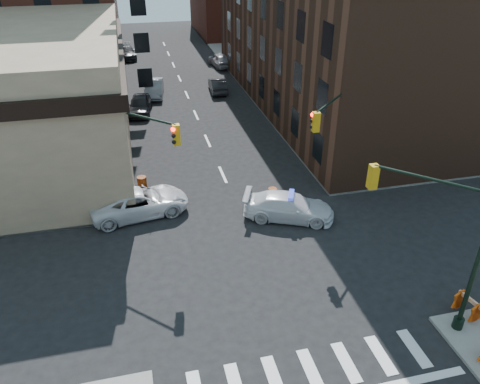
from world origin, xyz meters
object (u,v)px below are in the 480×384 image
police_car (289,207)px  parked_car_enear (218,85)px  parked_car_wfar (154,88)px  barricade_se_a (468,306)px  barrel_bank (142,184)px  pickup (139,202)px  barricade_nw_a (113,210)px  pedestrian_a (102,205)px  barrel_road (272,195)px  parked_car_wnear (140,105)px  pedestrian_b (87,208)px

police_car → parked_car_enear: police_car is taller
parked_car_wfar → parked_car_enear: parked_car_wfar is taller
parked_car_enear → barricade_se_a: bearing=100.7°
parked_car_wfar → barrel_bank: parked_car_wfar is taller
police_car → pickup: 8.80m
parked_car_wfar → barricade_nw_a: (-4.17, -22.45, -0.15)m
police_car → pedestrian_a: pedestrian_a is taller
barrel_road → barricade_se_a: bearing=-64.5°
pedestrian_a → parked_car_wfar: bearing=102.1°
police_car → parked_car_wfar: 25.36m
pickup → pedestrian_a: bearing=87.0°
pickup → pedestrian_a: pedestrian_a is taller
barrel_bank → barricade_se_a: barricade_se_a is taller
pickup → barricade_nw_a: bearing=90.5°
pickup → barricade_se_a: size_ratio=4.73×
parked_car_wnear → parked_car_wfar: 4.99m
parked_car_wnear → barrel_bank: parked_car_wnear is taller
parked_car_wfar → pedestrian_b: size_ratio=3.02×
parked_car_wnear → pedestrian_a: size_ratio=2.59×
parked_car_enear → barrel_road: 22.55m
police_car → barricade_nw_a: 10.25m
pickup → parked_car_wfar: 22.34m
pickup → barrel_road: (8.05, -0.55, -0.32)m
pedestrian_a → pedestrian_b: (-0.80, 0.00, -0.11)m
parked_car_wnear → parked_car_enear: bearing=36.3°
pedestrian_b → barricade_nw_a: bearing=-4.4°
barricade_nw_a → pedestrian_a: bearing=165.9°
parked_car_enear → pedestrian_b: 25.22m
pedestrian_b → barrel_road: bearing=-4.5°
parked_car_wfar → barricade_se_a: 35.81m
barricade_nw_a → parked_car_enear: bearing=54.3°
parked_car_wfar → pedestrian_b: pedestrian_b is taller
barricade_se_a → parked_car_enear: bearing=-4.1°
pedestrian_b → parked_car_wfar: bearing=73.3°
police_car → barrel_road: (-0.40, 1.94, -0.28)m
parked_car_enear → barrel_bank: parked_car_enear is taller
pedestrian_a → pedestrian_b: pedestrian_a is taller
police_car → barricade_nw_a: size_ratio=3.87×
police_car → parked_car_wnear: 21.33m
barrel_road → police_car: bearing=-78.5°
barrel_road → barricade_se_a: barricade_se_a is taller
pickup → parked_car_wnear: bearing=-12.2°
pickup → barricade_se_a: 17.99m
parked_car_enear → barricade_nw_a: (-10.61, -22.24, -0.06)m
pedestrian_a → barricade_nw_a: (0.56, -0.04, -0.41)m
parked_car_enear → barrel_bank: (-8.74, -19.26, -0.20)m
barrel_bank → barricade_nw_a: bearing=-122.0°
police_car → barricade_nw_a: (-10.00, 2.23, -0.10)m
pickup → parked_car_enear: pickup is taller
barrel_road → barricade_se_a: 12.60m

